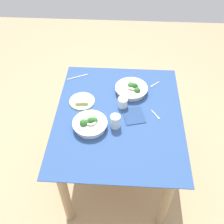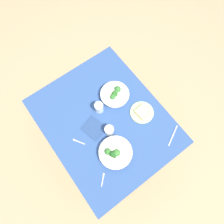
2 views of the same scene
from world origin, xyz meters
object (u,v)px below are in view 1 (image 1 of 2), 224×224
broccoli_bowl_far (90,124)px  broccoli_bowl_near (132,89)px  water_glass_center (123,103)px  bread_side_plate (82,101)px  water_glass_side (115,121)px  fork_by_far_bowl (154,85)px  table_knife_left (78,77)px  fork_by_near_bowl (156,115)px  napkin_folded_upper (134,115)px

broccoli_bowl_far → broccoli_bowl_near: size_ratio=0.94×
broccoli_bowl_far → water_glass_center: (0.23, -0.23, 0.01)m
bread_side_plate → water_glass_side: water_glass_side is taller
broccoli_bowl_far → bread_side_plate: 0.28m
broccoli_bowl_far → fork_by_far_bowl: 0.71m
water_glass_side → bread_side_plate: bearing=49.1°
broccoli_bowl_far → table_knife_left: bearing=17.0°
fork_by_near_bowl → water_glass_center: bearing=-139.9°
bread_side_plate → water_glass_side: size_ratio=1.96×
broccoli_bowl_near → broccoli_bowl_far: bearing=143.4°
broccoli_bowl_far → broccoli_bowl_near: bearing=-36.6°
broccoli_bowl_near → bread_side_plate: 0.42m
table_knife_left → napkin_folded_upper: napkin_folded_upper is taller
broccoli_bowl_far → fork_by_far_bowl: bearing=-44.3°
broccoli_bowl_near → fork_by_far_bowl: 0.22m
broccoli_bowl_near → table_knife_left: (0.17, 0.48, -0.03)m
fork_by_far_bowl → table_knife_left: same height
broccoli_bowl_near → fork_by_far_bowl: broccoli_bowl_near is taller
napkin_folded_upper → fork_by_far_bowl: bearing=-25.3°
broccoli_bowl_near → napkin_folded_upper: size_ratio=1.55×
water_glass_center → water_glass_side: 0.22m
bread_side_plate → fork_by_far_bowl: bread_side_plate is taller
broccoli_bowl_near → table_knife_left: 0.51m
table_knife_left → fork_by_near_bowl: bearing=121.0°
napkin_folded_upper → fork_by_near_bowl: bearing=-84.6°
table_knife_left → napkin_folded_upper: bearing=111.9°
water_glass_center → fork_by_near_bowl: bearing=-107.8°
water_glass_side → table_knife_left: size_ratio=0.53×
broccoli_bowl_near → water_glass_center: bearing=158.2°
broccoli_bowl_far → bread_side_plate: (0.26, 0.09, -0.02)m
napkin_folded_upper → table_knife_left: bearing=48.2°
fork_by_near_bowl → napkin_folded_upper: napkin_folded_upper is taller
water_glass_side → fork_by_near_bowl: (0.13, -0.30, -0.05)m
napkin_folded_upper → water_glass_center: bearing=41.7°
broccoli_bowl_far → water_glass_side: (0.02, -0.18, 0.02)m
fork_by_far_bowl → fork_by_near_bowl: same height
water_glass_center → fork_by_far_bowl: water_glass_center is taller
water_glass_side → fork_by_near_bowl: water_glass_side is taller
water_glass_center → table_knife_left: size_ratio=0.41×
water_glass_center → napkin_folded_upper: size_ratio=0.45×
table_knife_left → bread_side_plate: bearing=78.2°
fork_by_far_bowl → table_knife_left: (0.07, 0.67, -0.00)m
fork_by_far_bowl → napkin_folded_upper: napkin_folded_upper is taller
water_glass_center → water_glass_side: size_ratio=0.76×
water_glass_center → fork_by_far_bowl: bearing=-43.7°
fork_by_far_bowl → napkin_folded_upper: bearing=21.5°
water_glass_side → fork_by_far_bowl: 0.58m
water_glass_side → napkin_folded_upper: size_ratio=0.60×
bread_side_plate → fork_by_far_bowl: bearing=-67.5°
fork_by_far_bowl → table_knife_left: size_ratio=0.42×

